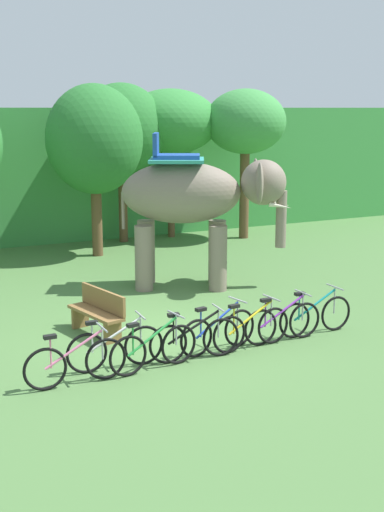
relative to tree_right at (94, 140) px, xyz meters
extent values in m
plane|color=#4C753D|center=(-1.17, -7.65, -3.45)|extent=(80.00, 80.00, 0.00)
cube|color=#3D8E42|center=(-1.17, 5.31, -1.26)|extent=(36.00, 6.00, 4.37)
cylinder|color=brown|center=(0.00, 0.00, -2.43)|extent=(0.32, 0.32, 2.03)
ellipsoid|color=#28702D|center=(0.00, 0.00, 0.02)|extent=(2.84, 2.84, 3.19)
cylinder|color=brown|center=(1.46, 1.73, -2.27)|extent=(0.29, 0.29, 2.36)
ellipsoid|color=#28702D|center=(1.46, 1.73, 0.24)|extent=(2.91, 2.91, 2.95)
cylinder|color=brown|center=(3.24, 1.80, -1.98)|extent=(0.24, 0.24, 2.95)
ellipsoid|color=#338438|center=(3.24, 1.80, 0.47)|extent=(3.22, 3.22, 2.16)
cylinder|color=brown|center=(5.39, 0.54, -1.97)|extent=(0.32, 0.32, 2.96)
ellipsoid|color=#3D8E42|center=(5.39, 0.54, 0.47)|extent=(2.69, 2.69, 2.13)
ellipsoid|color=gray|center=(0.76, -4.36, -1.10)|extent=(3.22, 2.54, 1.50)
cylinder|color=gray|center=(1.74, -4.41, -2.65)|extent=(0.44, 0.44, 1.60)
cylinder|color=gray|center=(1.40, -5.10, -2.65)|extent=(0.44, 0.44, 1.60)
cylinder|color=gray|center=(0.13, -3.62, -2.65)|extent=(0.44, 0.44, 1.60)
cylinder|color=gray|center=(-0.21, -4.31, -2.65)|extent=(0.44, 0.44, 1.60)
ellipsoid|color=gray|center=(2.56, -5.25, -0.85)|extent=(1.43, 1.38, 1.10)
ellipsoid|color=gray|center=(2.70, -4.62, -0.80)|extent=(0.51, 0.82, 0.96)
ellipsoid|color=gray|center=(2.15, -5.74, -0.80)|extent=(0.51, 0.82, 0.96)
cylinder|color=gray|center=(2.96, -5.44, -1.75)|extent=(0.26, 0.26, 1.40)
cone|color=beige|center=(3.01, -5.22, -1.40)|extent=(0.56, 0.36, 0.21)
cone|color=beige|center=(2.82, -5.62, -1.40)|extent=(0.56, 0.36, 0.21)
cube|color=teal|center=(0.67, -4.32, -0.32)|extent=(1.75, 1.77, 0.08)
cube|color=#1E4799|center=(0.67, -4.32, -0.23)|extent=(1.38, 1.29, 0.10)
cube|color=#1E4799|center=(0.23, -4.10, 0.05)|extent=(0.49, 0.85, 0.56)
cylinder|color=gray|center=(-0.51, -3.74, -1.55)|extent=(0.08, 0.08, 0.90)
torus|color=black|center=(-3.85, -9.24, -3.09)|extent=(0.71, 0.06, 0.71)
torus|color=black|center=(-2.85, -9.22, -3.09)|extent=(0.71, 0.06, 0.71)
cylinder|color=pink|center=(-3.37, -9.23, -2.84)|extent=(0.97, 0.06, 0.54)
cylinder|color=pink|center=(-3.75, -9.23, -2.83)|extent=(0.03, 0.03, 0.52)
cube|color=black|center=(-3.75, -9.23, -2.57)|extent=(0.20, 0.10, 0.06)
cylinder|color=#9E9EA3|center=(-2.90, -9.22, -2.81)|extent=(0.03, 0.03, 0.55)
cylinder|color=#9E9EA3|center=(-2.90, -9.22, -2.54)|extent=(0.04, 0.52, 0.03)
torus|color=black|center=(-3.05, -8.84, -3.09)|extent=(0.71, 0.09, 0.71)
torus|color=black|center=(-2.05, -8.89, -3.09)|extent=(0.71, 0.09, 0.71)
cylinder|color=silver|center=(-2.58, -8.86, -2.84)|extent=(0.97, 0.10, 0.54)
cylinder|color=silver|center=(-2.95, -8.84, -2.83)|extent=(0.03, 0.03, 0.52)
cube|color=black|center=(-2.95, -8.84, -2.57)|extent=(0.21, 0.11, 0.06)
cylinder|color=#9E9EA3|center=(-2.10, -8.89, -2.81)|extent=(0.03, 0.03, 0.55)
cylinder|color=#9E9EA3|center=(-2.10, -8.89, -2.54)|extent=(0.06, 0.52, 0.03)
torus|color=black|center=(-2.48, -9.26, -3.09)|extent=(0.71, 0.15, 0.71)
torus|color=black|center=(-1.49, -9.11, -3.09)|extent=(0.71, 0.15, 0.71)
cylinder|color=green|center=(-2.01, -9.19, -2.84)|extent=(0.97, 0.19, 0.54)
cylinder|color=green|center=(-2.38, -9.25, -2.83)|extent=(0.03, 0.03, 0.52)
cube|color=black|center=(-2.38, -9.25, -2.57)|extent=(0.21, 0.13, 0.06)
cylinder|color=#9E9EA3|center=(-1.54, -9.12, -2.81)|extent=(0.03, 0.03, 0.55)
cylinder|color=#9E9EA3|center=(-1.54, -9.12, -2.54)|extent=(0.11, 0.52, 0.03)
torus|color=black|center=(-1.65, -9.03, -3.09)|extent=(0.71, 0.10, 0.71)
torus|color=black|center=(-0.65, -9.10, -3.09)|extent=(0.71, 0.10, 0.71)
cylinder|color=black|center=(-1.18, -9.06, -2.84)|extent=(0.97, 0.11, 0.54)
cylinder|color=black|center=(-1.55, -9.03, -2.83)|extent=(0.03, 0.03, 0.52)
cube|color=black|center=(-1.55, -9.03, -2.57)|extent=(0.21, 0.11, 0.06)
cylinder|color=#9E9EA3|center=(-0.70, -9.09, -2.81)|extent=(0.03, 0.03, 0.55)
cylinder|color=#9E9EA3|center=(-0.70, -9.09, -2.54)|extent=(0.07, 0.52, 0.03)
torus|color=black|center=(-1.07, -8.96, -3.09)|extent=(0.71, 0.18, 0.71)
torus|color=black|center=(-0.09, -8.78, -3.09)|extent=(0.71, 0.18, 0.71)
cylinder|color=blue|center=(-0.61, -8.88, -2.84)|extent=(0.96, 0.22, 0.54)
cylinder|color=blue|center=(-0.98, -8.94, -2.83)|extent=(0.03, 0.03, 0.52)
cube|color=black|center=(-0.98, -8.94, -2.57)|extent=(0.21, 0.13, 0.06)
cylinder|color=#9E9EA3|center=(-0.14, -8.79, -2.81)|extent=(0.03, 0.03, 0.55)
cylinder|color=#9E9EA3|center=(-0.14, -8.79, -2.54)|extent=(0.13, 0.52, 0.03)
torus|color=black|center=(-0.45, -9.04, -3.09)|extent=(0.71, 0.12, 0.71)
torus|color=black|center=(0.55, -8.94, -3.09)|extent=(0.71, 0.12, 0.71)
cylinder|color=yellow|center=(0.02, -8.99, -2.84)|extent=(0.97, 0.14, 0.54)
cylinder|color=yellow|center=(-0.35, -9.03, -2.83)|extent=(0.03, 0.03, 0.52)
cube|color=black|center=(-0.35, -9.03, -2.57)|extent=(0.21, 0.12, 0.06)
cylinder|color=#9E9EA3|center=(0.50, -8.95, -2.81)|extent=(0.03, 0.03, 0.55)
cylinder|color=#9E9EA3|center=(0.50, -8.95, -2.54)|extent=(0.08, 0.52, 0.03)
torus|color=black|center=(0.27, -8.94, -3.09)|extent=(0.71, 0.06, 0.71)
torus|color=black|center=(1.27, -8.93, -3.09)|extent=(0.71, 0.06, 0.71)
cylinder|color=purple|center=(0.75, -8.94, -2.84)|extent=(0.97, 0.06, 0.54)
cylinder|color=purple|center=(0.37, -8.94, -2.83)|extent=(0.03, 0.03, 0.52)
cube|color=black|center=(0.37, -8.94, -2.57)|extent=(0.20, 0.10, 0.06)
cylinder|color=#9E9EA3|center=(1.22, -8.93, -2.81)|extent=(0.03, 0.03, 0.55)
cylinder|color=#9E9EA3|center=(1.22, -8.93, -2.54)|extent=(0.04, 0.52, 0.03)
torus|color=black|center=(1.09, -8.85, -3.09)|extent=(0.71, 0.06, 0.71)
torus|color=black|center=(2.09, -8.83, -3.09)|extent=(0.71, 0.06, 0.71)
cylinder|color=teal|center=(1.57, -8.84, -2.84)|extent=(0.97, 0.06, 0.54)
cylinder|color=teal|center=(1.19, -8.85, -2.83)|extent=(0.03, 0.03, 0.52)
cube|color=black|center=(1.19, -8.85, -2.57)|extent=(0.20, 0.10, 0.06)
cylinder|color=#9E9EA3|center=(2.04, -8.83, -2.81)|extent=(0.03, 0.03, 0.55)
cylinder|color=#9E9EA3|center=(2.04, -8.83, -2.54)|extent=(0.04, 0.52, 0.03)
cube|color=brown|center=(-2.31, -7.01, -3.00)|extent=(0.75, 1.55, 0.06)
cube|color=brown|center=(-2.14, -6.97, -2.76)|extent=(0.42, 1.47, 0.40)
cube|color=brown|center=(-2.17, -7.59, -3.22)|extent=(0.37, 0.16, 0.45)
cube|color=brown|center=(-2.45, -6.43, -3.22)|extent=(0.37, 0.16, 0.45)
camera|label=1|loc=(-6.09, -19.19, 0.91)|focal=47.34mm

